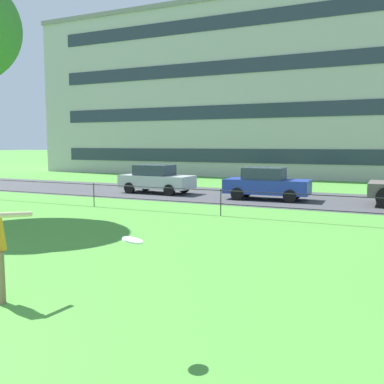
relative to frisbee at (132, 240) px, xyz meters
name	(u,v)px	position (x,y,z in m)	size (l,w,h in m)	color
street_strip	(265,197)	(-2.77, 16.51, -1.43)	(80.00, 6.99, 0.01)	#424247
park_fence	(221,198)	(-2.77, 10.37, -0.76)	(34.86, 0.04, 1.00)	black
frisbee	(132,240)	(0.00, 0.00, 0.00)	(0.35, 0.35, 0.08)	white
car_silver_center	(156,179)	(-8.66, 15.94, -0.65)	(4.06, 1.92, 1.54)	#B7BABF
car_blue_right	(266,183)	(-2.51, 15.78, -0.65)	(4.05, 1.92, 1.54)	#233899
apartment_building_background	(250,95)	(-9.18, 34.38, 5.71)	(37.67, 12.32, 14.28)	#B7B2AD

